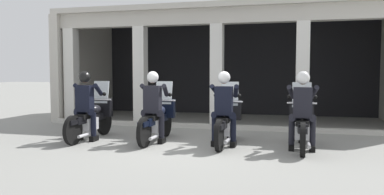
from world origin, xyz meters
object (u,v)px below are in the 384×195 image
(motorcycle_center_left, at_px, (158,119))
(motorcycle_far_right, at_px, (302,124))
(police_officer_far_right, at_px, (303,104))
(motorcycle_far_left, at_px, (92,117))
(motorcycle_center_right, at_px, (226,121))
(police_officer_far_left, at_px, (85,100))
(police_officer_center_right, at_px, (224,102))
(police_officer_center_left, at_px, (153,101))

(motorcycle_center_left, relative_size, motorcycle_far_right, 1.00)
(motorcycle_far_right, distance_m, police_officer_far_right, 0.52)
(motorcycle_far_left, height_order, motorcycle_center_left, same)
(motorcycle_center_right, bearing_deg, police_officer_far_left, -165.85)
(motorcycle_center_left, bearing_deg, motorcycle_center_right, 9.28)
(police_officer_far_left, xyz_separation_m, motorcycle_center_right, (3.16, 0.44, -0.44))
(motorcycle_center_left, relative_size, police_officer_center_right, 1.29)
(police_officer_far_left, bearing_deg, motorcycle_center_right, 22.13)
(motorcycle_far_left, xyz_separation_m, motorcycle_center_right, (3.16, 0.15, 0.00))
(police_officer_far_left, distance_m, police_officer_far_right, 4.74)
(police_officer_far_left, distance_m, police_officer_center_right, 3.16)
(police_officer_center_right, bearing_deg, motorcycle_center_right, 96.00)
(police_officer_center_left, height_order, police_officer_far_right, same)
(motorcycle_far_left, bearing_deg, police_officer_far_right, 12.10)
(motorcycle_center_left, bearing_deg, motorcycle_far_left, -165.98)
(police_officer_center_left, relative_size, police_officer_far_right, 1.00)
(police_officer_far_left, xyz_separation_m, police_officer_far_right, (4.74, 0.11, 0.00))
(motorcycle_center_left, distance_m, police_officer_center_right, 1.66)
(motorcycle_center_left, bearing_deg, police_officer_center_right, -0.92)
(police_officer_center_right, distance_m, motorcycle_far_right, 1.66)
(police_officer_far_left, bearing_deg, motorcycle_far_right, 18.94)
(police_officer_far_right, bearing_deg, motorcycle_center_left, -176.33)
(police_officer_far_left, bearing_deg, police_officer_far_right, 15.52)
(motorcycle_center_left, bearing_deg, police_officer_center_left, -81.41)
(motorcycle_center_right, bearing_deg, motorcycle_far_right, 4.52)
(motorcycle_center_left, distance_m, police_officer_far_right, 3.20)
(police_officer_far_left, relative_size, police_officer_far_right, 1.00)
(police_officer_far_left, xyz_separation_m, police_officer_center_left, (1.58, 0.14, 0.00))
(police_officer_center_left, height_order, police_officer_center_right, same)
(police_officer_far_left, bearing_deg, motorcycle_far_left, 103.97)
(police_officer_center_right, xyz_separation_m, motorcycle_far_right, (1.58, 0.24, -0.44))
(police_officer_center_left, xyz_separation_m, motorcycle_far_right, (3.16, 0.25, -0.44))
(police_officer_far_left, relative_size, police_officer_center_left, 1.00)
(motorcycle_far_right, bearing_deg, police_officer_center_right, -162.07)
(motorcycle_far_left, xyz_separation_m, police_officer_center_right, (3.16, -0.13, 0.44))
(motorcycle_center_left, bearing_deg, police_officer_far_left, -156.06)
(police_officer_center_right, height_order, motorcycle_far_right, police_officer_center_right)
(motorcycle_far_left, relative_size, motorcycle_far_right, 1.00)
(motorcycle_far_left, xyz_separation_m, police_officer_far_left, (-0.00, -0.28, 0.44))
(police_officer_far_right, bearing_deg, police_officer_far_left, -169.26)
(police_officer_center_left, relative_size, motorcycle_center_right, 0.78)
(motorcycle_center_left, relative_size, police_officer_far_right, 1.29)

